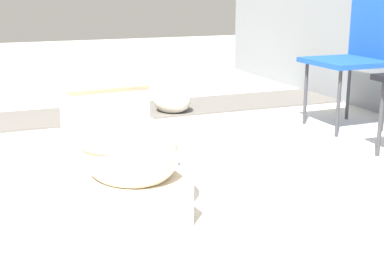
% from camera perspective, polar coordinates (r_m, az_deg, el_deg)
% --- Properties ---
extents(ground_plane, '(14.00, 14.00, 0.00)m').
position_cam_1_polar(ground_plane, '(2.46, -13.64, -6.22)').
color(ground_plane, beige).
extents(gravel_strip, '(0.56, 8.00, 0.01)m').
position_cam_1_polar(gravel_strip, '(3.83, -9.18, 1.58)').
color(gravel_strip, '#605B56').
rests_on(gravel_strip, ground).
extents(toilet, '(0.66, 0.43, 0.52)m').
position_cam_1_polar(toilet, '(2.14, -7.44, -2.82)').
color(toilet, beige).
rests_on(toilet, ground).
extents(folding_chair_left, '(0.45, 0.45, 0.83)m').
position_cam_1_polar(folding_chair_left, '(3.52, 17.52, 8.32)').
color(folding_chair_left, '#1947B2').
rests_on(folding_chair_left, ground).
extents(boulder_near, '(0.36, 0.35, 0.18)m').
position_cam_1_polar(boulder_near, '(3.79, -2.15, 2.94)').
color(boulder_near, '#ADA899').
rests_on(boulder_near, ground).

